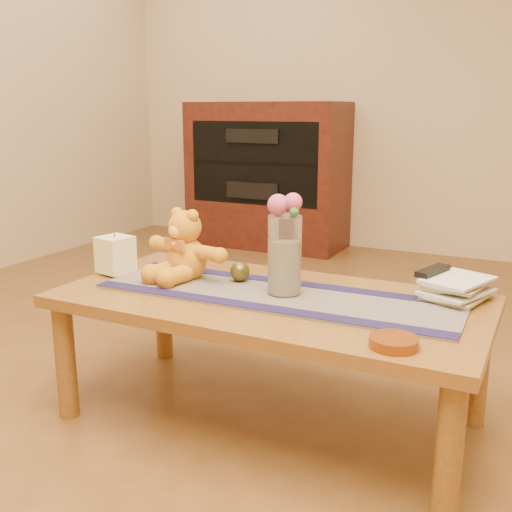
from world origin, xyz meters
The scene contains 32 objects.
floor centered at (0.00, 0.00, 0.00)m, with size 5.50×5.50×0.00m, color brown.
wall_back centered at (0.00, 2.75, 1.35)m, with size 5.50×5.50×0.00m, color tan.
coffee_table_top centered at (0.00, 0.00, 0.43)m, with size 1.40×0.70×0.04m, color brown.
table_leg_fl centered at (-0.64, -0.29, 0.21)m, with size 0.07×0.07×0.41m, color brown.
table_leg_fr centered at (0.64, -0.29, 0.21)m, with size 0.07×0.07×0.41m, color brown.
table_leg_bl centered at (-0.64, 0.29, 0.21)m, with size 0.07×0.07×0.41m, color brown.
table_leg_br centered at (0.64, 0.29, 0.21)m, with size 0.07×0.07×0.41m, color brown.
persian_runner centered at (0.02, 0.01, 0.45)m, with size 1.20×0.35×0.01m, color #1B1741.
runner_border_near centered at (0.02, -0.14, 0.46)m, with size 1.20×0.06×0.00m, color #1B1642.
runner_border_far centered at (0.01, 0.15, 0.46)m, with size 1.20×0.06×0.00m, color #1B1642.
teddy_bear centered at (-0.35, 0.05, 0.58)m, with size 0.35×0.29×0.24m, color orange, non-canonical shape.
pillar_candle centered at (-0.63, -0.01, 0.52)m, with size 0.11×0.11×0.13m, color #FFF2BB.
candle_wick centered at (-0.63, -0.01, 0.60)m, with size 0.00×0.00×0.01m, color black.
glass_vase centered at (0.04, 0.02, 0.59)m, with size 0.11×0.11×0.26m, color silver.
potpourri_fill centered at (0.04, 0.02, 0.55)m, with size 0.09×0.09×0.18m, color beige.
rose_left centered at (0.02, 0.01, 0.75)m, with size 0.07×0.07×0.07m, color #CA477B.
rose_right centered at (0.07, 0.03, 0.76)m, with size 0.06×0.06×0.06m, color #CA477B.
blue_flower_back centered at (0.05, 0.06, 0.75)m, with size 0.04×0.04×0.04m, color #47519B.
blue_flower_side centered at (0.01, 0.04, 0.74)m, with size 0.04×0.04×0.04m, color #47519B.
leaf_sprig centered at (0.08, 0.00, 0.74)m, with size 0.03×0.03×0.03m, color #33662D.
bronze_ball centered at (-0.16, 0.08, 0.49)m, with size 0.07×0.07×0.07m, color #4B4419.
book_bottom centered at (0.48, 0.25, 0.46)m, with size 0.17×0.22×0.02m, color beige.
book_lower centered at (0.48, 0.25, 0.48)m, with size 0.16×0.22×0.02m, color beige.
book_upper centered at (0.47, 0.26, 0.50)m, with size 0.17×0.22×0.02m, color beige.
book_top centered at (0.48, 0.25, 0.52)m, with size 0.16×0.22×0.02m, color beige.
tv_remote centered at (0.48, 0.24, 0.54)m, with size 0.04×0.16×0.02m, color black.
amber_dish centered at (0.48, -0.25, 0.46)m, with size 0.13×0.13×0.03m, color #BF5914.
media_cabinet centered at (-1.20, 2.48, 0.55)m, with size 1.20×0.50×1.10m, color black.
cabinet_cavity centered at (-1.20, 2.25, 0.66)m, with size 1.02×0.03×0.61m, color black.
cabinet_shelf centered at (-1.20, 2.33, 0.66)m, with size 1.02×0.20×0.03m, color black.
stereo_upper centered at (-1.20, 2.35, 0.86)m, with size 0.42×0.28×0.10m, color black.
stereo_lower centered at (-1.20, 2.35, 0.46)m, with size 0.42×0.28×0.12m, color black.
Camera 1 is at (0.81, -1.71, 1.05)m, focal length 42.21 mm.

